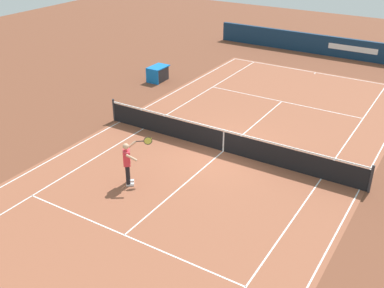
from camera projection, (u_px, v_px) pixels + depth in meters
The scene contains 8 objects.
ground_plane at pixel (223, 151), 18.83m from camera, with size 60.00×60.00×0.00m, color brown.
court_slab at pixel (223, 151), 18.83m from camera, with size 24.20×11.40×0.00m, color #935138.
court_line_markings at pixel (223, 151), 18.83m from camera, with size 23.85×11.05×0.01m.
tennis_net at pixel (224, 141), 18.61m from camera, with size 0.10×11.70×1.08m.
stadium_barrier at pixel (336, 47), 30.54m from camera, with size 0.26×17.00×1.32m.
tennis_player_near at pixel (128, 162), 16.18m from camera, with size 1.08×0.74×1.70m.
tennis_ball at pixel (151, 139), 19.79m from camera, with size 0.07×0.07×0.07m, color #CCE01E.
equipment_cart_tarped at pixel (158, 74), 26.31m from camera, with size 1.25×0.84×0.85m.
Camera 1 is at (14.79, 7.63, 8.91)m, focal length 42.79 mm.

